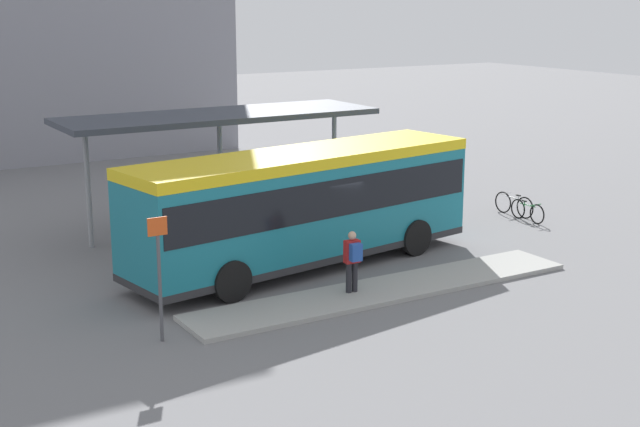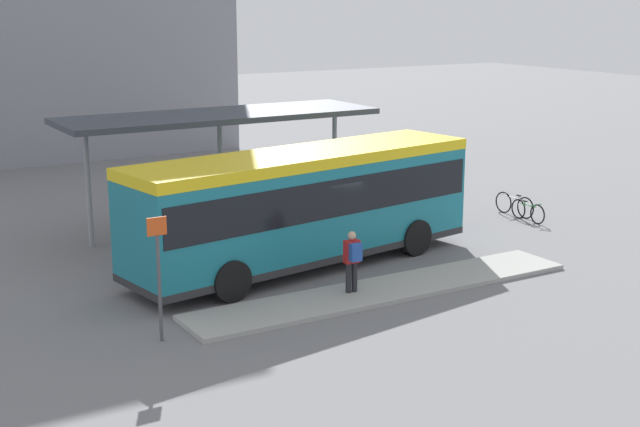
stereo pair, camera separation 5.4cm
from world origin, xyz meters
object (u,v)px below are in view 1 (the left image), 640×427
Objects in this scene: pedestrian_waiting at (353,258)px; platform_sign at (159,273)px; bicycle_white at (514,205)px; potted_planter_near_shelter at (364,213)px; city_bus at (304,201)px; bicycle_green at (527,211)px.

platform_sign is (-5.21, -0.34, 0.53)m from pedestrian_waiting.
pedestrian_waiting is at bearing 111.54° from bicycle_white.
platform_sign reaches higher than potted_planter_near_shelter.
city_bus reaches higher than pedestrian_waiting.
bicycle_white is at bearing 0.49° from city_bus.
pedestrian_waiting is 0.56× the size of platform_sign.
city_bus is 6.79× the size of pedestrian_waiting.
platform_sign is at bearing 104.58° from bicycle_white.
bicycle_green is 15.13m from platform_sign.
city_bus is at bearing -148.07° from potted_planter_near_shelter.
potted_planter_near_shelter is at bearing 31.10° from platform_sign.
bicycle_green is at bearing -14.96° from potted_planter_near_shelter.
bicycle_green is 1.24× the size of potted_planter_near_shelter.
pedestrian_waiting is at bearing -104.12° from city_bus.
city_bus reaches higher than platform_sign.
city_bus is 6.73× the size of bicycle_green.
city_bus is 5.99× the size of bicycle_white.
bicycle_green is at bearing -65.52° from pedestrian_waiting.
pedestrian_waiting is 6.31m from potted_planter_near_shelter.
potted_planter_near_shelter is 0.46× the size of platform_sign.
bicycle_white is 5.83m from potted_planter_near_shelter.
platform_sign is (-5.48, -3.24, -0.34)m from city_bus.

